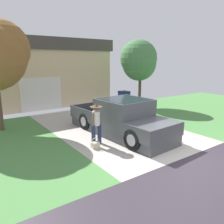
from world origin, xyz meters
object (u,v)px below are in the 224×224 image
at_px(front_yard_tree, 139,61).
at_px(wheeled_trash_bin, 124,98).
at_px(pickup_truck, 124,120).
at_px(handbag, 95,145).
at_px(person_with_hat, 96,122).
at_px(house_with_garage, 35,72).

bearing_deg(front_yard_tree, wheeled_trash_bin, 151.48).
height_order(pickup_truck, handbag, pickup_truck).
height_order(person_with_hat, wheeled_trash_bin, person_with_hat).
bearing_deg(wheeled_trash_bin, house_with_garage, 134.64).
bearing_deg(house_with_garage, person_with_hat, -94.10).
xyz_separation_m(person_with_hat, house_with_garage, (0.70, 9.83, 1.47)).
relative_size(house_with_garage, wheeled_trash_bin, 9.36).
height_order(handbag, front_yard_tree, front_yard_tree).
distance_m(handbag, house_with_garage, 10.40).
bearing_deg(wheeled_trash_bin, front_yard_tree, -28.52).
distance_m(person_with_hat, front_yard_tree, 8.10).
height_order(house_with_garage, wheeled_trash_bin, house_with_garage).
relative_size(handbag, house_with_garage, 0.04).
relative_size(person_with_hat, handbag, 3.94).
distance_m(house_with_garage, wheeled_trash_bin, 6.87).
height_order(front_yard_tree, wheeled_trash_bin, front_yard_tree).
bearing_deg(person_with_hat, pickup_truck, -6.39).
bearing_deg(house_with_garage, wheeled_trash_bin, -45.36).
bearing_deg(handbag, person_with_hat, 50.87).
bearing_deg(pickup_truck, person_with_hat, 5.76).
distance_m(pickup_truck, wheeled_trash_bin, 6.18).
height_order(handbag, house_with_garage, house_with_garage).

